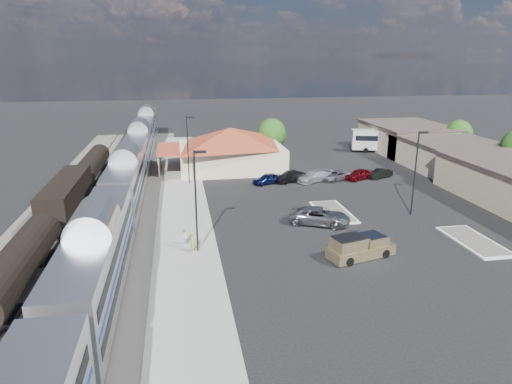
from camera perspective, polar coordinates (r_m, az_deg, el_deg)
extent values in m
plane|color=black|center=(47.21, 5.82, -3.66)|extent=(280.00, 280.00, 0.00)
cube|color=#4C4944|center=(53.83, -18.74, -1.84)|extent=(16.00, 100.00, 0.12)
cube|color=gray|center=(51.21, -9.08, -2.04)|extent=(5.50, 92.00, 0.18)
cube|color=silver|center=(32.91, -19.22, -8.12)|extent=(3.00, 20.00, 5.00)
cube|color=black|center=(34.12, -18.77, -12.32)|extent=(2.20, 16.00, 0.60)
cube|color=silver|center=(52.59, -15.81, 1.40)|extent=(3.00, 20.00, 5.00)
cube|color=black|center=(53.36, -15.58, -1.45)|extent=(2.20, 16.00, 0.60)
cube|color=silver|center=(73.01, -14.29, 5.67)|extent=(3.00, 20.00, 5.00)
cube|color=black|center=(73.56, -14.13, 3.57)|extent=(2.20, 16.00, 0.60)
cube|color=silver|center=(93.69, -13.42, 8.07)|extent=(3.00, 20.00, 5.00)
cube|color=black|center=(94.12, -13.31, 6.41)|extent=(2.20, 16.00, 0.60)
cylinder|color=black|center=(37.19, -27.66, -7.85)|extent=(2.80, 14.00, 2.80)
cube|color=black|center=(37.92, -27.30, -10.34)|extent=(2.20, 12.00, 0.60)
cube|color=black|center=(51.67, -22.59, -0.52)|extent=(2.80, 14.00, 3.60)
cube|color=black|center=(52.22, -22.36, -2.51)|extent=(2.20, 12.00, 0.60)
cylinder|color=black|center=(66.89, -19.78, 3.39)|extent=(2.80, 14.00, 2.80)
cube|color=black|center=(67.30, -19.63, 1.90)|extent=(2.20, 12.00, 0.60)
cube|color=beige|center=(68.57, -3.16, 4.41)|extent=(15.00, 12.00, 3.60)
pyramid|color=maroon|center=(67.98, -3.20, 6.96)|extent=(15.30, 12.24, 2.60)
cube|color=maroon|center=(67.84, -10.87, 5.30)|extent=(3.20, 9.60, 0.25)
cube|color=#C6B28C|center=(74.12, 23.33, 4.15)|extent=(12.00, 18.00, 4.00)
cube|color=#3F3833|center=(73.74, 23.52, 5.78)|extent=(12.40, 18.40, 0.30)
cube|color=#C6B28C|center=(85.90, 18.35, 6.39)|extent=(12.00, 16.00, 4.50)
cube|color=#3F3833|center=(85.54, 18.50, 7.97)|extent=(12.40, 16.40, 0.30)
cube|color=silver|center=(50.15, 9.62, -2.49)|extent=(3.30, 7.50, 0.15)
cube|color=#4C4944|center=(50.12, 9.63, -2.40)|extent=(2.70, 6.90, 0.10)
cube|color=silver|center=(46.35, 25.61, -5.59)|extent=(3.30, 7.50, 0.15)
cube|color=#4C4944|center=(46.32, 25.63, -5.49)|extent=(2.70, 6.90, 0.10)
cylinder|color=black|center=(38.45, -7.52, -1.40)|extent=(0.16, 0.16, 9.00)
cube|color=black|center=(37.36, -7.00, 5.00)|extent=(1.00, 0.25, 0.22)
cylinder|color=black|center=(59.76, -8.50, 5.07)|extent=(0.16, 0.16, 9.00)
cube|color=black|center=(59.07, -8.20, 9.23)|extent=(1.00, 0.25, 0.22)
cylinder|color=black|center=(50.40, 19.24, 2.15)|extent=(0.16, 0.16, 9.00)
cube|color=black|center=(49.81, 20.23, 7.01)|extent=(1.00, 0.25, 0.22)
cylinder|color=#382314|center=(84.07, 23.81, 4.93)|extent=(0.30, 0.30, 2.55)
ellipsoid|color=#1B4213|center=(83.66, 24.01, 6.60)|extent=(4.41, 4.41, 4.87)
cylinder|color=#382314|center=(75.65, 1.97, 5.25)|extent=(0.30, 0.30, 2.73)
ellipsoid|color=#1B4213|center=(75.17, 1.99, 7.24)|extent=(4.71, 4.71, 5.21)
cube|color=#918259|center=(39.65, 12.95, -7.19)|extent=(6.11, 3.55, 0.94)
cube|color=#918259|center=(39.36, 13.02, -6.22)|extent=(2.64, 2.50, 0.99)
cube|color=#918259|center=(39.32, 13.03, -6.08)|extent=(3.19, 2.65, 1.15)
cylinder|color=black|center=(40.18, 15.86, -7.40)|extent=(0.80, 0.48, 0.75)
cylinder|color=black|center=(41.48, 14.16, -6.49)|extent=(0.80, 0.48, 0.75)
cylinder|color=black|center=(38.01, 11.59, -8.51)|extent=(0.80, 0.48, 0.75)
cylinder|color=black|center=(39.38, 9.95, -7.50)|extent=(0.80, 0.48, 0.75)
imported|color=gray|center=(46.37, 7.98, -3.00)|extent=(6.74, 5.23, 1.70)
cube|color=white|center=(83.91, 15.99, 6.30)|extent=(12.28, 5.66, 3.40)
cube|color=black|center=(83.84, 16.01, 6.57)|extent=(11.36, 5.45, 0.90)
cylinder|color=black|center=(83.97, 18.86, 4.87)|extent=(0.95, 0.53, 0.90)
cylinder|color=black|center=(86.21, 18.52, 5.19)|extent=(0.95, 0.53, 0.90)
cylinder|color=black|center=(82.49, 13.57, 5.10)|extent=(0.95, 0.53, 0.90)
cylinder|color=black|center=(84.76, 13.36, 5.42)|extent=(0.95, 0.53, 0.90)
imported|color=gold|center=(39.49, -7.86, -6.17)|extent=(0.53, 0.73, 1.85)
imported|color=white|center=(41.04, -9.06, -5.51)|extent=(0.77, 0.90, 1.60)
imported|color=#0B1139|center=(60.41, 1.45, 1.67)|extent=(4.44, 2.99, 1.40)
imported|color=black|center=(61.37, 4.33, 1.91)|extent=(4.77, 3.14, 1.49)
imported|color=silver|center=(61.93, 7.27, 1.97)|extent=(5.60, 4.19, 1.51)
imported|color=gray|center=(63.23, 9.97, 2.05)|extent=(5.08, 3.89, 1.28)
imported|color=#650B11|center=(64.08, 12.76, 2.17)|extent=(4.71, 3.42, 1.49)
imported|color=black|center=(65.65, 15.24, 2.25)|extent=(4.14, 2.89, 1.29)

